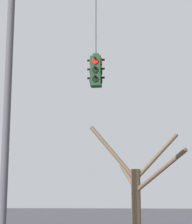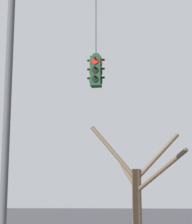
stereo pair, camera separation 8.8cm
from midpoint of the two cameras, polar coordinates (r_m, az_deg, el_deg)
utility_pole_left at (r=14.88m, az=-11.37°, el=0.17°), size 0.25×0.25×9.59m
traffic_light_near_left_pole at (r=14.41m, az=0.18°, el=5.43°), size 0.58×0.58×3.44m
bare_tree at (r=19.32m, az=5.65°, el=-9.86°), size 4.34×3.89×5.22m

